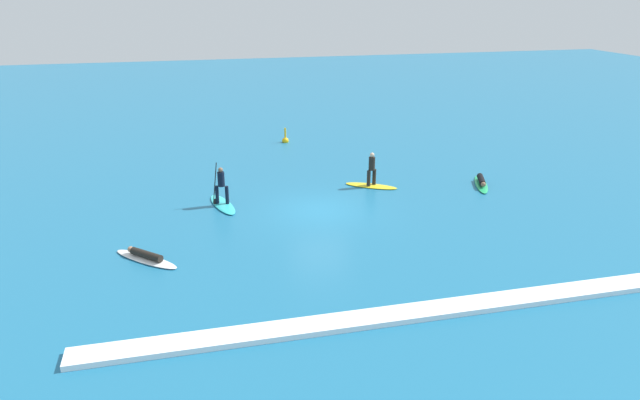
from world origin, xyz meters
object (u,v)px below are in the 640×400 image
object	(u,v)px
surfer_on_white_board	(146,257)
surfer_on_yellow_board	(371,178)
surfer_on_teal_board	(222,197)
marker_buoy	(285,140)
surfer_on_green_board	(481,182)

from	to	relation	value
surfer_on_white_board	surfer_on_yellow_board	xyz separation A→B (m)	(10.85, 6.09, 0.34)
surfer_on_teal_board	surfer_on_white_board	size ratio (longest dim) A/B	1.15
surfer_on_teal_board	surfer_on_white_board	xyz separation A→B (m)	(-3.27, -5.14, -0.28)
surfer_on_teal_board	surfer_on_white_board	distance (m)	6.10
surfer_on_yellow_board	marker_buoy	distance (m)	10.21
surfer_on_yellow_board	marker_buoy	world-z (taller)	surfer_on_yellow_board
surfer_on_yellow_board	surfer_on_green_board	distance (m)	5.66
surfer_on_white_board	marker_buoy	xyz separation A→B (m)	(8.28, 15.97, 0.03)
surfer_on_teal_board	marker_buoy	size ratio (longest dim) A/B	2.84
surfer_on_yellow_board	surfer_on_green_board	bearing A→B (deg)	-158.90
surfer_on_teal_board	surfer_on_green_board	xyz separation A→B (m)	(13.12, -0.18, -0.26)
surfer_on_green_board	marker_buoy	world-z (taller)	marker_buoy
surfer_on_white_board	surfer_on_green_board	size ratio (longest dim) A/B	0.88
surfer_on_white_board	surfer_on_yellow_board	world-z (taller)	surfer_on_yellow_board
surfer_on_green_board	marker_buoy	bearing A→B (deg)	-121.83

